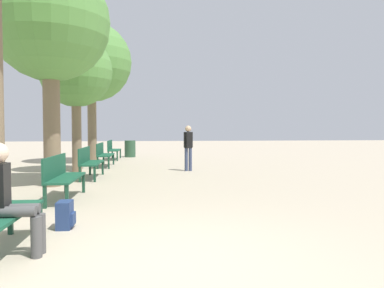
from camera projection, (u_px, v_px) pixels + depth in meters
ground_plane at (155, 263)px, 4.08m from camera, size 80.00×80.00×0.00m
bench_row_1 at (61, 174)px, 7.66m from camera, size 0.48×1.77×0.91m
bench_row_2 at (89, 160)px, 10.99m from camera, size 0.48×1.77×0.91m
bench_row_3 at (103, 153)px, 14.32m from camera, size 0.48×1.77×0.91m
bench_row_4 at (113, 148)px, 17.65m from camera, size 0.48×1.77×0.91m
tree_row_1 at (50, 24)px, 9.34m from camera, size 2.96×2.96×5.61m
tree_row_2 at (76, 72)px, 12.48m from camera, size 2.41×2.41×4.60m
tree_row_3 at (91, 63)px, 15.71m from camera, size 3.34×3.34×5.94m
person_seated at (10, 196)px, 4.25m from camera, size 0.60×0.34×1.31m
backpack at (65, 215)px, 5.47m from camera, size 0.24×0.32×0.40m
pedestrian_near at (188, 145)px, 12.87m from camera, size 0.32×0.26×1.57m
trash_bin at (130, 149)px, 19.19m from camera, size 0.56×0.56×0.85m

